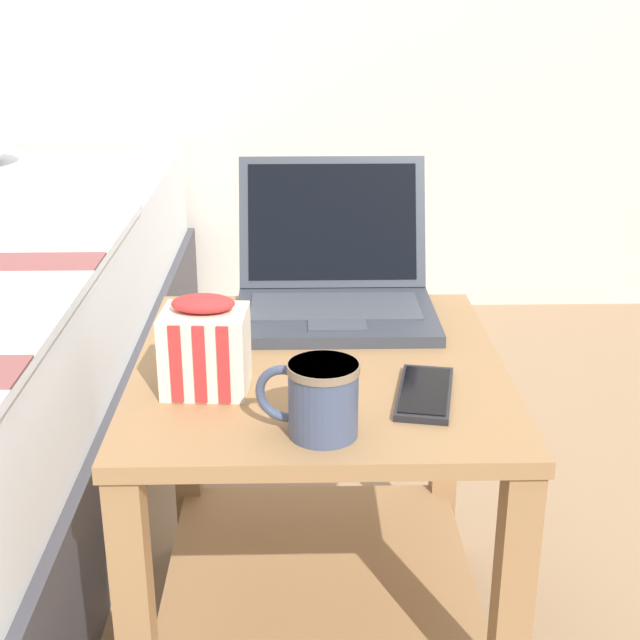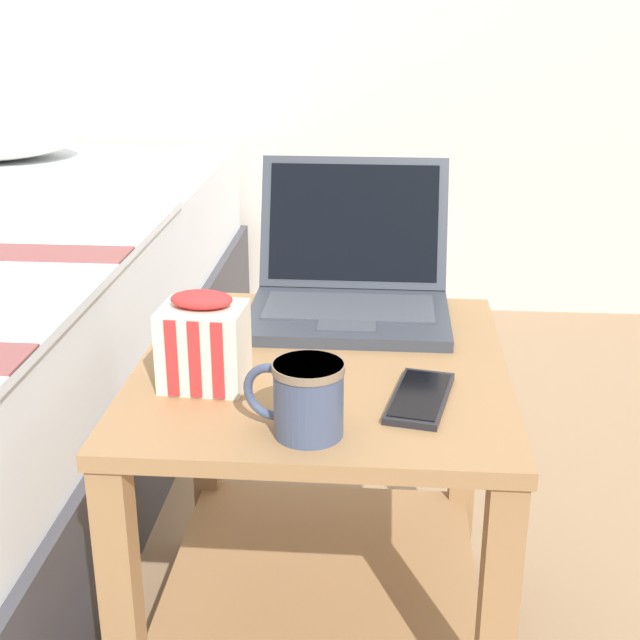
% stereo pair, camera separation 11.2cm
% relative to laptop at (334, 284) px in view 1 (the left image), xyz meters
% --- Properties ---
extents(bedside_table, '(0.52, 0.57, 0.50)m').
position_rel_laptop_xyz_m(bedside_table, '(-0.03, -0.21, -0.22)').
color(bedside_table, '#997047').
rests_on(bedside_table, ground_plane).
extents(laptop, '(0.31, 0.31, 0.23)m').
position_rel_laptop_xyz_m(laptop, '(0.00, 0.00, 0.00)').
color(laptop, '#333842').
rests_on(laptop, bedside_table).
extents(mug_front_left, '(0.12, 0.09, 0.09)m').
position_rel_laptop_xyz_m(mug_front_left, '(-0.03, -0.42, 0.00)').
color(mug_front_left, '#3F4C6B').
rests_on(mug_front_left, bedside_table).
extents(snack_bag, '(0.11, 0.09, 0.13)m').
position_rel_laptop_xyz_m(snack_bag, '(-0.18, -0.30, 0.01)').
color(snack_bag, silver).
rests_on(snack_bag, bedside_table).
extents(cell_phone, '(0.10, 0.17, 0.01)m').
position_rel_laptop_xyz_m(cell_phone, '(0.10, -0.32, -0.04)').
color(cell_phone, black).
rests_on(cell_phone, bedside_table).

